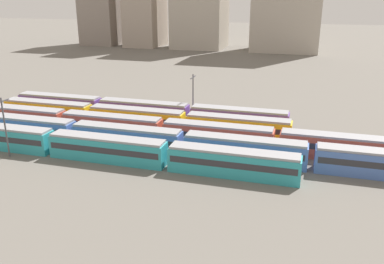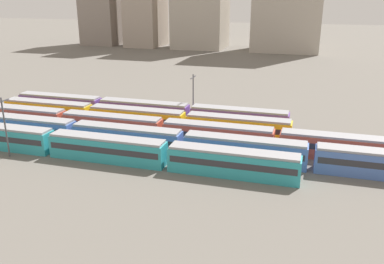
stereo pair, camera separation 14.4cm
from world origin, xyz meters
The scene contains 8 objects.
ground_plane centered at (0.00, 10.40, 0.00)m, with size 600.00×600.00×0.00m, color #666059.
train_track_0 centered at (19.50, 0.00, 1.90)m, with size 55.80×3.06×3.75m.
train_track_1 centered at (48.56, 5.20, 1.90)m, with size 112.50×3.06×3.75m.
train_track_2 centered at (24.42, 10.40, 1.90)m, with size 74.70×3.06×3.75m.
train_track_3 centered at (17.38, 15.60, 1.90)m, with size 55.80×3.06×3.75m.
train_track_4 centered at (16.61, 20.80, 1.90)m, with size 55.80×3.06×3.75m.
catenary_pole_0 centered at (4.26, -2.84, 5.18)m, with size 0.24×3.20×9.28m.
catenary_pole_1 centered at (25.77, 23.96, 5.02)m, with size 0.24×3.20×8.98m.
Camera 1 is at (47.23, -50.41, 23.62)m, focal length 38.03 mm.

